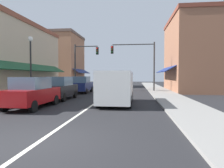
# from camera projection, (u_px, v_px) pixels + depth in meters

# --- Properties ---
(ground_plane) EXTENTS (80.00, 80.00, 0.00)m
(ground_plane) POSITION_uv_depth(u_px,v_px,m) (112.00, 92.00, 23.52)
(ground_plane) COLOR black
(sidewalk_left) EXTENTS (2.60, 56.00, 0.12)m
(sidewalk_left) POSITION_uv_depth(u_px,v_px,m) (66.00, 91.00, 24.14)
(sidewalk_left) COLOR #A39E99
(sidewalk_left) RESTS_ON ground
(sidewalk_right) EXTENTS (2.60, 56.00, 0.12)m
(sidewalk_right) POSITION_uv_depth(u_px,v_px,m) (161.00, 92.00, 22.89)
(sidewalk_right) COLOR gray
(sidewalk_right) RESTS_ON ground
(lane_center_stripe) EXTENTS (0.14, 52.00, 0.01)m
(lane_center_stripe) POSITION_uv_depth(u_px,v_px,m) (112.00, 92.00, 23.52)
(lane_center_stripe) COLOR silver
(lane_center_stripe) RESTS_ON ground
(storefront_left_block) EXTENTS (6.50, 14.20, 6.83)m
(storefront_left_block) POSITION_uv_depth(u_px,v_px,m) (2.00, 58.00, 18.50)
(storefront_left_block) COLOR #BCAD8E
(storefront_left_block) RESTS_ON ground
(storefront_right_block) EXTENTS (6.73, 10.20, 8.73)m
(storefront_right_block) POSITION_uv_depth(u_px,v_px,m) (193.00, 54.00, 24.24)
(storefront_right_block) COLOR #8E5B42
(storefront_right_block) RESTS_ON ground
(storefront_far_left) EXTENTS (5.33, 8.20, 8.78)m
(storefront_far_left) POSITION_uv_depth(u_px,v_px,m) (67.00, 60.00, 34.27)
(storefront_far_left) COLOR #9E6B4C
(storefront_far_left) RESTS_ON ground
(parked_car_nearest_left) EXTENTS (1.85, 4.13, 1.77)m
(parked_car_nearest_left) POSITION_uv_depth(u_px,v_px,m) (32.00, 93.00, 11.62)
(parked_car_nearest_left) COLOR maroon
(parked_car_nearest_left) RESTS_ON ground
(parked_car_second_left) EXTENTS (1.79, 4.11, 1.77)m
(parked_car_second_left) POSITION_uv_depth(u_px,v_px,m) (60.00, 88.00, 15.80)
(parked_car_second_left) COLOR black
(parked_car_second_left) RESTS_ON ground
(parked_car_third_left) EXTENTS (1.83, 4.13, 1.77)m
(parked_car_third_left) POSITION_uv_depth(u_px,v_px,m) (82.00, 85.00, 21.78)
(parked_car_third_left) COLOR navy
(parked_car_third_left) RESTS_ON ground
(van_in_lane) EXTENTS (2.05, 5.20, 2.12)m
(van_in_lane) POSITION_uv_depth(u_px,v_px,m) (117.00, 86.00, 13.21)
(van_in_lane) COLOR silver
(van_in_lane) RESTS_ON ground
(traffic_signal_mast_arm) EXTENTS (5.08, 0.50, 5.71)m
(traffic_signal_mast_arm) POSITION_uv_depth(u_px,v_px,m) (139.00, 58.00, 23.53)
(traffic_signal_mast_arm) COLOR #333333
(traffic_signal_mast_arm) RESTS_ON ground
(traffic_signal_left_corner) EXTENTS (3.09, 0.50, 5.72)m
(traffic_signal_left_corner) POSITION_uv_depth(u_px,v_px,m) (83.00, 60.00, 25.19)
(traffic_signal_left_corner) COLOR #333333
(traffic_signal_left_corner) RESTS_ON ground
(street_lamp_left_near) EXTENTS (0.36, 0.36, 4.70)m
(street_lamp_left_near) POSITION_uv_depth(u_px,v_px,m) (31.00, 57.00, 14.84)
(street_lamp_left_near) COLOR black
(street_lamp_left_near) RESTS_ON ground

